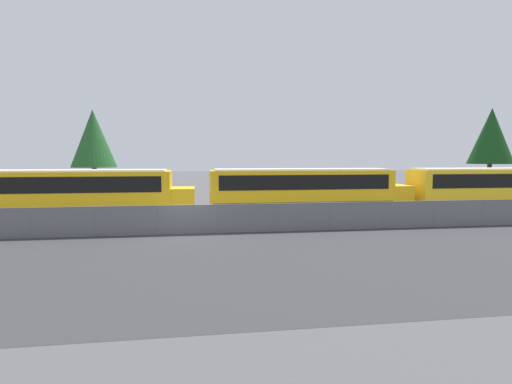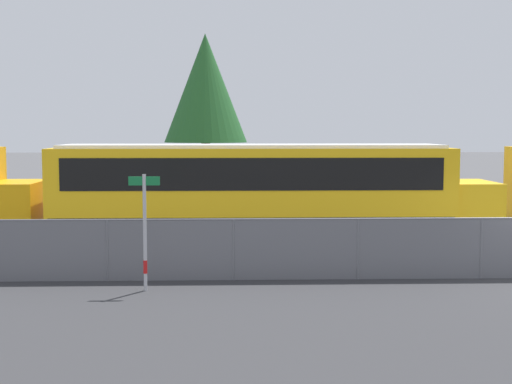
# 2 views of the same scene
# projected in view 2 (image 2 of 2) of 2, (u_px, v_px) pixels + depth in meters

# --- Properties ---
(school_bus_3) EXTENTS (13.31, 2.58, 3.20)m
(school_bus_3) POSITION_uv_depth(u_px,v_px,m) (261.00, 187.00, 21.38)
(school_bus_3) COLOR yellow
(school_bus_3) RESTS_ON ground_plane
(street_sign) EXTENTS (0.70, 0.09, 2.65)m
(street_sign) POSITION_uv_depth(u_px,v_px,m) (145.00, 229.00, 16.00)
(street_sign) COLOR #B7B7BC
(street_sign) RESTS_ON ground_plane
(tree_0) EXTENTS (4.07, 4.07, 8.33)m
(tree_0) POSITION_uv_depth(u_px,v_px,m) (205.00, 89.00, 34.85)
(tree_0) COLOR #51381E
(tree_0) RESTS_ON ground_plane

